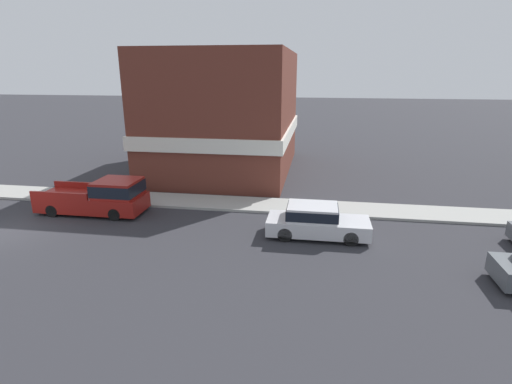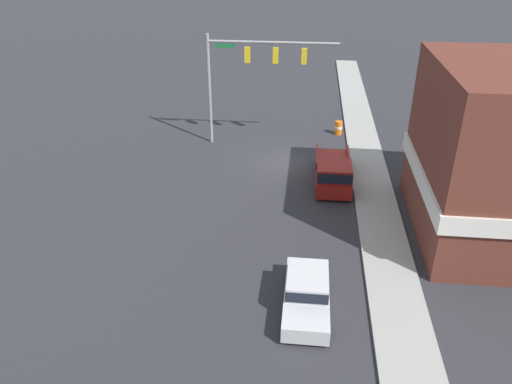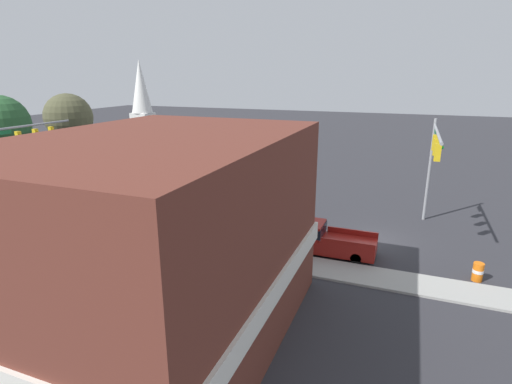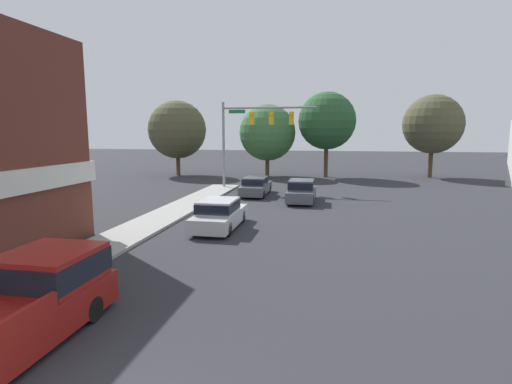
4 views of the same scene
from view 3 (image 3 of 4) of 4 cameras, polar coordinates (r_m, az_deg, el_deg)
ground_plane at (r=28.99m, az=16.81°, el=-6.55°), size 200.00×200.00×0.00m
sidewalk_curb at (r=23.79m, az=15.60°, el=-11.48°), size 2.40×60.00×0.14m
near_signal_assembly at (r=29.86m, az=24.10°, el=5.19°), size 9.06×0.49×7.88m
far_signal_assembly at (r=39.05m, az=-30.45°, el=5.98°), size 7.98×0.49×7.32m
car_lead at (r=31.36m, az=-10.94°, el=-2.84°), size 1.85×4.68×1.52m
car_oncoming at (r=38.92m, az=-18.99°, el=0.36°), size 1.80×4.43×1.57m
car_second_ahead at (r=37.96m, az=-25.23°, el=-0.83°), size 1.77×4.74×1.42m
pickup_truck_parked at (r=26.03m, az=9.34°, el=-6.48°), size 2.13×5.69×1.89m
construction_barrel at (r=25.51m, az=29.12°, el=-9.92°), size 0.57×0.57×1.05m
corner_brick_building at (r=16.90m, az=-13.33°, el=-7.42°), size 13.89×9.91×8.76m
church_steeple at (r=59.13m, az=-15.97°, el=11.75°), size 2.83×2.83×13.05m
backdrop_tree_center at (r=50.53m, az=-32.72°, el=8.16°), size 6.05×6.05×9.01m
backdrop_tree_right_mid at (r=58.97m, az=-25.21°, el=9.65°), size 6.16×6.16×8.71m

